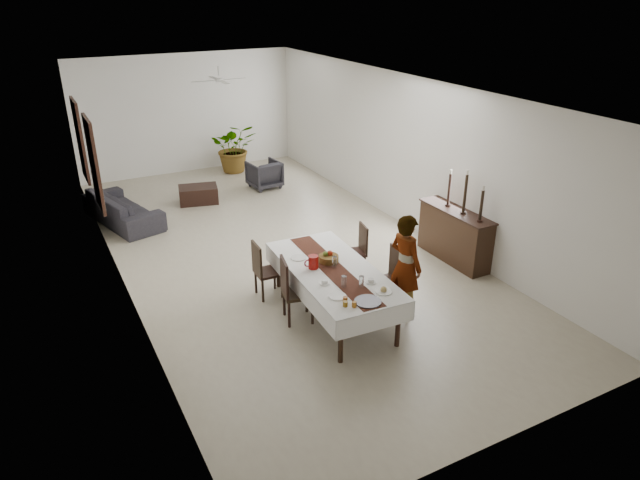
# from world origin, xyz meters

# --- Properties ---
(floor) EXTENTS (6.00, 12.00, 0.00)m
(floor) POSITION_xyz_m (0.00, 0.00, 0.00)
(floor) COLOR #B4AA8F
(floor) RESTS_ON ground
(ceiling) EXTENTS (6.00, 12.00, 0.02)m
(ceiling) POSITION_xyz_m (0.00, 0.00, 3.20)
(ceiling) COLOR silver
(ceiling) RESTS_ON wall_back
(wall_back) EXTENTS (6.00, 0.02, 3.20)m
(wall_back) POSITION_xyz_m (0.00, 6.00, 1.60)
(wall_back) COLOR white
(wall_back) RESTS_ON floor
(wall_front) EXTENTS (6.00, 0.02, 3.20)m
(wall_front) POSITION_xyz_m (0.00, -6.00, 1.60)
(wall_front) COLOR white
(wall_front) RESTS_ON floor
(wall_left) EXTENTS (0.02, 12.00, 3.20)m
(wall_left) POSITION_xyz_m (-3.00, 0.00, 1.60)
(wall_left) COLOR white
(wall_left) RESTS_ON floor
(wall_right) EXTENTS (0.02, 12.00, 3.20)m
(wall_right) POSITION_xyz_m (3.00, 0.00, 1.60)
(wall_right) COLOR white
(wall_right) RESTS_ON floor
(dining_table_top) EXTENTS (1.19, 2.59, 0.05)m
(dining_table_top) POSITION_xyz_m (-0.22, -2.62, 0.77)
(dining_table_top) COLOR black
(dining_table_top) RESTS_ON table_leg_fl
(table_leg_fl) EXTENTS (0.08, 0.08, 0.74)m
(table_leg_fl) POSITION_xyz_m (-0.75, -3.80, 0.37)
(table_leg_fl) COLOR black
(table_leg_fl) RESTS_ON floor
(table_leg_fr) EXTENTS (0.08, 0.08, 0.74)m
(table_leg_fr) POSITION_xyz_m (0.18, -3.85, 0.37)
(table_leg_fr) COLOR black
(table_leg_fr) RESTS_ON floor
(table_leg_bl) EXTENTS (0.08, 0.08, 0.74)m
(table_leg_bl) POSITION_xyz_m (-0.62, -1.39, 0.37)
(table_leg_bl) COLOR black
(table_leg_bl) RESTS_ON floor
(table_leg_br) EXTENTS (0.08, 0.08, 0.74)m
(table_leg_br) POSITION_xyz_m (0.31, -1.44, 0.37)
(table_leg_br) COLOR black
(table_leg_br) RESTS_ON floor
(tablecloth_top) EXTENTS (1.39, 2.79, 0.01)m
(tablecloth_top) POSITION_xyz_m (-0.22, -2.62, 0.80)
(tablecloth_top) COLOR white
(tablecloth_top) RESTS_ON dining_table_top
(tablecloth_drape_left) EXTENTS (0.16, 2.73, 0.32)m
(tablecloth_drape_left) POSITION_xyz_m (-0.84, -2.59, 0.65)
(tablecloth_drape_left) COLOR white
(tablecloth_drape_left) RESTS_ON dining_table_top
(tablecloth_drape_right) EXTENTS (0.16, 2.73, 0.32)m
(tablecloth_drape_right) POSITION_xyz_m (0.40, -2.65, 0.65)
(tablecloth_drape_right) COLOR white
(tablecloth_drape_right) RESTS_ON dining_table_top
(tablecloth_drape_near) EXTENTS (1.25, 0.08, 0.32)m
(tablecloth_drape_near) POSITION_xyz_m (-0.29, -3.98, 0.65)
(tablecloth_drape_near) COLOR white
(tablecloth_drape_near) RESTS_ON dining_table_top
(tablecloth_drape_far) EXTENTS (1.25, 0.08, 0.32)m
(tablecloth_drape_far) POSITION_xyz_m (-0.15, -1.26, 0.65)
(tablecloth_drape_far) COLOR white
(tablecloth_drape_far) RESTS_ON dining_table_top
(table_runner) EXTENTS (0.51, 2.66, 0.00)m
(table_runner) POSITION_xyz_m (-0.22, -2.62, 0.81)
(table_runner) COLOR #522417
(table_runner) RESTS_ON tablecloth_top
(red_pitcher) EXTENTS (0.17, 0.17, 0.21)m
(red_pitcher) POSITION_xyz_m (-0.48, -2.45, 0.91)
(red_pitcher) COLOR #970F0A
(red_pitcher) RESTS_ON tablecloth_top
(pitcher_handle) EXTENTS (0.13, 0.03, 0.13)m
(pitcher_handle) POSITION_xyz_m (-0.57, -2.44, 0.91)
(pitcher_handle) COLOR maroon
(pitcher_handle) RESTS_ON red_pitcher
(wine_glass_near) EXTENTS (0.07, 0.07, 0.18)m
(wine_glass_near) POSITION_xyz_m (-0.13, -3.31, 0.89)
(wine_glass_near) COLOR white
(wine_glass_near) RESTS_ON tablecloth_top
(wine_glass_mid) EXTENTS (0.07, 0.07, 0.18)m
(wine_glass_mid) POSITION_xyz_m (-0.36, -3.19, 0.89)
(wine_glass_mid) COLOR silver
(wine_glass_mid) RESTS_ON tablecloth_top
(wine_glass_far) EXTENTS (0.07, 0.07, 0.18)m
(wine_glass_far) POSITION_xyz_m (-0.17, -2.57, 0.89)
(wine_glass_far) COLOR silver
(wine_glass_far) RESTS_ON tablecloth_top
(teacup_right) EXTENTS (0.10, 0.10, 0.06)m
(teacup_right) POSITION_xyz_m (0.06, -3.27, 0.84)
(teacup_right) COLOR silver
(teacup_right) RESTS_ON saucer_right
(saucer_right) EXTENTS (0.16, 0.16, 0.01)m
(saucer_right) POSITION_xyz_m (0.06, -3.27, 0.81)
(saucer_right) COLOR silver
(saucer_right) RESTS_ON tablecloth_top
(teacup_left) EXTENTS (0.10, 0.10, 0.06)m
(teacup_left) POSITION_xyz_m (-0.56, -2.97, 0.84)
(teacup_left) COLOR white
(teacup_left) RESTS_ON saucer_left
(saucer_left) EXTENTS (0.16, 0.16, 0.01)m
(saucer_left) POSITION_xyz_m (-0.56, -2.97, 0.81)
(saucer_left) COLOR white
(saucer_left) RESTS_ON tablecloth_top
(plate_near_right) EXTENTS (0.25, 0.25, 0.02)m
(plate_near_right) POSITION_xyz_m (0.08, -3.59, 0.81)
(plate_near_right) COLOR silver
(plate_near_right) RESTS_ON tablecloth_top
(bread_near_right) EXTENTS (0.10, 0.10, 0.10)m
(bread_near_right) POSITION_xyz_m (0.08, -3.59, 0.84)
(bread_near_right) COLOR tan
(bread_near_right) RESTS_ON plate_near_right
(plate_near_left) EXTENTS (0.25, 0.25, 0.02)m
(plate_near_left) POSITION_xyz_m (-0.58, -3.39, 0.81)
(plate_near_left) COLOR white
(plate_near_left) RESTS_ON tablecloth_top
(plate_far_left) EXTENTS (0.25, 0.25, 0.02)m
(plate_far_left) POSITION_xyz_m (-0.53, -2.02, 0.81)
(plate_far_left) COLOR silver
(plate_far_left) RESTS_ON tablecloth_top
(serving_tray) EXTENTS (0.38, 0.38, 0.02)m
(serving_tray) POSITION_xyz_m (-0.28, -3.73, 0.82)
(serving_tray) COLOR #3F3E43
(serving_tray) RESTS_ON tablecloth_top
(jam_jar_a) EXTENTS (0.07, 0.07, 0.08)m
(jam_jar_a) POSITION_xyz_m (-0.51, -3.75, 0.84)
(jam_jar_a) COLOR #8F5414
(jam_jar_a) RESTS_ON tablecloth_top
(jam_jar_b) EXTENTS (0.07, 0.07, 0.08)m
(jam_jar_b) POSITION_xyz_m (-0.62, -3.68, 0.84)
(jam_jar_b) COLOR #835A13
(jam_jar_b) RESTS_ON tablecloth_top
(jam_jar_c) EXTENTS (0.07, 0.07, 0.08)m
(jam_jar_c) POSITION_xyz_m (-0.56, -3.57, 0.84)
(jam_jar_c) COLOR brown
(jam_jar_c) RESTS_ON tablecloth_top
(fruit_basket) EXTENTS (0.32, 0.32, 0.11)m
(fruit_basket) POSITION_xyz_m (-0.15, -2.36, 0.86)
(fruit_basket) COLOR brown
(fruit_basket) RESTS_ON tablecloth_top
(fruit_red) EXTENTS (0.10, 0.10, 0.10)m
(fruit_red) POSITION_xyz_m (-0.12, -2.34, 0.94)
(fruit_red) COLOR #A62810
(fruit_red) RESTS_ON fruit_basket
(fruit_green) EXTENTS (0.08, 0.08, 0.08)m
(fruit_green) POSITION_xyz_m (-0.19, -2.32, 0.94)
(fruit_green) COLOR olive
(fruit_green) RESTS_ON fruit_basket
(chair_right_near_seat) EXTENTS (0.47, 0.47, 0.05)m
(chair_right_near_seat) POSITION_xyz_m (0.67, -2.86, 0.45)
(chair_right_near_seat) COLOR black
(chair_right_near_seat) RESTS_ON chair_right_near_leg_fl
(chair_right_near_leg_fl) EXTENTS (0.05, 0.05, 0.43)m
(chair_right_near_leg_fl) POSITION_xyz_m (0.86, -3.02, 0.21)
(chair_right_near_leg_fl) COLOR black
(chair_right_near_leg_fl) RESTS_ON floor
(chair_right_near_leg_fr) EXTENTS (0.05, 0.05, 0.43)m
(chair_right_near_leg_fr) POSITION_xyz_m (0.83, -2.66, 0.21)
(chair_right_near_leg_fr) COLOR black
(chair_right_near_leg_fr) RESTS_ON floor
(chair_right_near_leg_bl) EXTENTS (0.05, 0.05, 0.43)m
(chair_right_near_leg_bl) POSITION_xyz_m (0.51, -3.05, 0.21)
(chair_right_near_leg_bl) COLOR black
(chair_right_near_leg_bl) RESTS_ON floor
(chair_right_near_leg_br) EXTENTS (0.05, 0.05, 0.43)m
(chair_right_near_leg_br) POSITION_xyz_m (0.48, -2.69, 0.21)
(chair_right_near_leg_br) COLOR black
(chair_right_near_leg_br) RESTS_ON floor
(chair_right_near_back) EXTENTS (0.08, 0.44, 0.55)m
(chair_right_near_back) POSITION_xyz_m (0.87, -2.84, 0.75)
(chair_right_near_back) COLOR black
(chair_right_near_back) RESTS_ON chair_right_near_seat
(chair_right_far_seat) EXTENTS (0.47, 0.47, 0.05)m
(chair_right_far_seat) POSITION_xyz_m (0.79, -1.58, 0.42)
(chair_right_far_seat) COLOR black
(chair_right_far_seat) RESTS_ON chair_right_far_leg_fl
(chair_right_far_leg_fl) EXTENTS (0.05, 0.05, 0.39)m
(chair_right_far_leg_fl) POSITION_xyz_m (0.91, -1.77, 0.20)
(chair_right_far_leg_fl) COLOR black
(chair_right_far_leg_fl) RESTS_ON floor
(chair_right_far_leg_fr) EXTENTS (0.05, 0.05, 0.39)m
(chair_right_far_leg_fr) POSITION_xyz_m (0.98, -1.45, 0.20)
(chair_right_far_leg_fr) COLOR black
(chair_right_far_leg_fr) RESTS_ON floor
(chair_right_far_leg_bl) EXTENTS (0.05, 0.05, 0.39)m
(chair_right_far_leg_bl) POSITION_xyz_m (0.59, -1.71, 0.20)
(chair_right_far_leg_bl) COLOR black
(chair_right_far_leg_bl) RESTS_ON floor
(chair_right_far_leg_br) EXTENTS (0.05, 0.05, 0.39)m
(chair_right_far_leg_br) POSITION_xyz_m (0.66, -1.39, 0.20)
(chair_right_far_leg_br) COLOR black
(chair_right_far_leg_br) RESTS_ON floor
(chair_right_far_back) EXTENTS (0.11, 0.40, 0.51)m
(chair_right_far_back) POSITION_xyz_m (0.96, -1.62, 0.69)
(chair_right_far_back) COLOR black
(chair_right_far_back) RESTS_ON chair_right_far_seat
(chair_left_near_seat) EXTENTS (0.54, 0.54, 0.05)m
(chair_left_near_seat) POSITION_xyz_m (-0.79, -2.52, 0.47)
(chair_left_near_seat) COLOR black
(chair_left_near_seat) RESTS_ON chair_left_near_leg_fl
(chair_left_near_leg_fl) EXTENTS (0.05, 0.05, 0.45)m
(chair_left_near_leg_fl) POSITION_xyz_m (-0.92, -2.30, 0.22)
(chair_left_near_leg_fl) COLOR black
(chair_left_near_leg_fl) RESTS_ON floor
(chair_left_near_leg_fr) EXTENTS (0.05, 0.05, 0.45)m
(chair_left_near_leg_fr) POSITION_xyz_m (-1.01, -2.66, 0.22)
(chair_left_near_leg_fr) COLOR black
(chair_left_near_leg_fr) RESTS_ON floor
(chair_left_near_leg_bl) EXTENTS (0.05, 0.05, 0.45)m
(chair_left_near_leg_bl) POSITION_xyz_m (-0.56, -2.38, 0.22)
(chair_left_near_leg_bl) COLOR black
(chair_left_near_leg_bl) RESTS_ON floor
(chair_left_near_leg_br) EXTENTS (0.05, 0.05, 0.45)m
(chair_left_near_leg_br) POSITION_xyz_m (-0.65, -2.74, 0.22)
(chair_left_near_leg_br) COLOR black
(chair_left_near_leg_br) RESTS_ON floor
(chair_left_near_back) EXTENTS (0.14, 0.45, 0.58)m
(chair_left_near_back) POSITION_xyz_m (-0.99, -2.47, 0.78)
(chair_left_near_back) COLOR black
(chair_left_near_back) RESTS_ON chair_left_near_seat
(chair_left_far_seat) EXTENTS (0.44, 0.44, 0.05)m
(chair_left_far_seat) POSITION_xyz_m (-0.89, -1.59, 0.44)
(chair_left_far_seat) COLOR black
(chair_left_far_seat) RESTS_ON chair_left_far_leg_fl
(chair_left_far_leg_fl) EXTENTS (0.04, 0.04, 0.42)m
(chair_left_far_leg_fl) POSITION_xyz_m (-1.05, -1.41, 0.21)
(chair_left_far_leg_fl) COLOR black
(chair_left_far_leg_fl) RESTS_ON floor
(chair_left_far_leg_fr) EXTENTS (0.04, 0.04, 0.42)m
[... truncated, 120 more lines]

